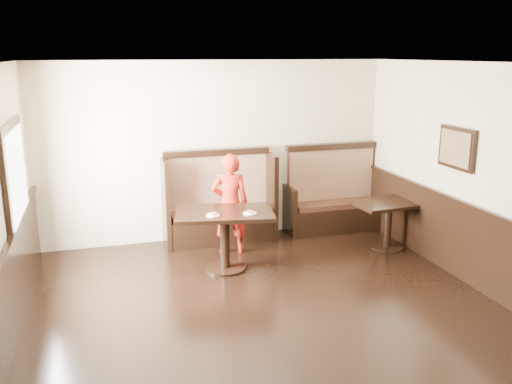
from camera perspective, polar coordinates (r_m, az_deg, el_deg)
name	(u,v)px	position (r m, az deg, el deg)	size (l,w,h in m)	color
ground	(290,342)	(5.83, 3.63, -15.46)	(7.00, 7.00, 0.00)	black
room_shell	(255,275)	(5.68, -0.10, -8.69)	(7.00, 7.00, 7.00)	beige
booth_main	(219,208)	(8.56, -3.89, -1.71)	(1.75, 0.72, 1.45)	black
booth_neighbor	(333,202)	(9.17, 8.09, -1.02)	(1.65, 0.72, 1.45)	black
table_main	(225,225)	(7.36, -3.32, -3.50)	(1.43, 1.04, 0.83)	black
table_neighbor	(389,213)	(8.41, 13.78, -2.21)	(1.11, 0.78, 0.74)	black
child	(230,204)	(7.96, -2.75, -1.26)	(0.55, 0.36, 1.50)	#B32013
pizza_plate_left	(213,215)	(7.13, -4.56, -2.38)	(0.18, 0.18, 0.03)	white
pizza_plate_right	(250,213)	(7.19, -0.67, -2.18)	(0.19, 0.19, 0.03)	white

